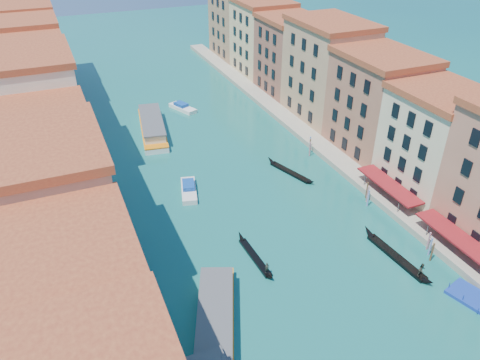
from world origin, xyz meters
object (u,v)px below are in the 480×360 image
object	(u,v)px
vaporetto_near	(215,323)
vaporetto_far	(152,126)
blue_dock	(472,297)
gondola_right	(398,257)
gondola_fore	(255,257)

from	to	relation	value
vaporetto_near	vaporetto_far	size ratio (longest dim) A/B	0.89
blue_dock	vaporetto_near	bearing A→B (deg)	149.96
gondola_right	vaporetto_near	bearing A→B (deg)	179.41
vaporetto_near	gondola_right	distance (m)	26.73
blue_dock	gondola_fore	bearing A→B (deg)	125.35
vaporetto_near	gondola_right	size ratio (longest dim) A/B	1.36
blue_dock	vaporetto_far	bearing A→B (deg)	95.59
vaporetto_near	blue_dock	size ratio (longest dim) A/B	2.99
vaporetto_far	blue_dock	size ratio (longest dim) A/B	3.35
gondola_fore	blue_dock	xyz separation A→B (m)	(21.24, -16.88, -0.14)
gondola_fore	vaporetto_far	bearing A→B (deg)	92.04
vaporetto_far	gondola_fore	xyz separation A→B (m)	(3.14, -44.18, -0.99)
vaporetto_near	gondola_right	world-z (taller)	vaporetto_near
vaporetto_near	gondola_fore	bearing A→B (deg)	67.81
vaporetto_near	vaporetto_far	distance (m)	53.89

